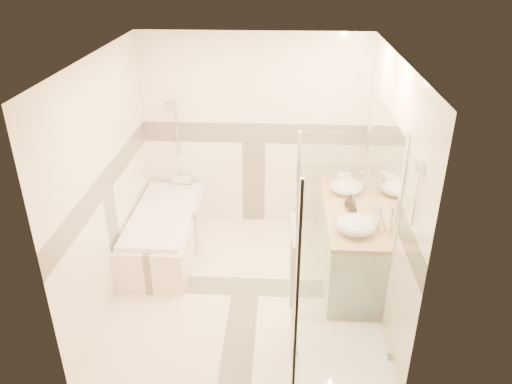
# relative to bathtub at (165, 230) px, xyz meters

# --- Properties ---
(room) EXTENTS (2.82, 3.02, 2.52)m
(room) POSITION_rel_bathtub_xyz_m (1.08, -0.64, 0.95)
(room) COLOR #FAE4C7
(room) RESTS_ON ground
(bathtub) EXTENTS (0.75, 1.70, 0.56)m
(bathtub) POSITION_rel_bathtub_xyz_m (0.00, 0.00, 0.00)
(bathtub) COLOR #FFE9CB
(bathtub) RESTS_ON ground
(vanity) EXTENTS (0.58, 1.62, 0.85)m
(vanity) POSITION_rel_bathtub_xyz_m (2.15, -0.35, 0.12)
(vanity) COLOR white
(vanity) RESTS_ON ground
(shower_enclosure) EXTENTS (0.96, 0.93, 2.04)m
(shower_enclosure) POSITION_rel_bathtub_xyz_m (1.86, -1.62, 0.20)
(shower_enclosure) COLOR #FFE9CB
(shower_enclosure) RESTS_ON ground
(vessel_sink_near) EXTENTS (0.37, 0.37, 0.15)m
(vessel_sink_near) POSITION_rel_bathtub_xyz_m (2.13, 0.04, 0.62)
(vessel_sink_near) COLOR white
(vessel_sink_near) RESTS_ON vanity
(vessel_sink_far) EXTENTS (0.40, 0.40, 0.16)m
(vessel_sink_far) POSITION_rel_bathtub_xyz_m (2.13, -0.82, 0.62)
(vessel_sink_far) COLOR white
(vessel_sink_far) RESTS_ON vanity
(faucet_near) EXTENTS (0.11, 0.03, 0.28)m
(faucet_near) POSITION_rel_bathtub_xyz_m (2.35, 0.04, 0.70)
(faucet_near) COLOR silver
(faucet_near) RESTS_ON vanity
(faucet_far) EXTENTS (0.12, 0.03, 0.28)m
(faucet_far) POSITION_rel_bathtub_xyz_m (2.35, -0.82, 0.71)
(faucet_far) COLOR silver
(faucet_far) RESTS_ON vanity
(amenity_bottle_a) EXTENTS (0.09, 0.09, 0.16)m
(amenity_bottle_a) POSITION_rel_bathtub_xyz_m (2.13, -0.52, 0.62)
(amenity_bottle_a) COLOR black
(amenity_bottle_a) RESTS_ON vanity
(amenity_bottle_b) EXTENTS (0.14, 0.14, 0.16)m
(amenity_bottle_b) POSITION_rel_bathtub_xyz_m (2.13, -0.33, 0.62)
(amenity_bottle_b) COLOR black
(amenity_bottle_b) RESTS_ON vanity
(folded_towels) EXTENTS (0.18, 0.28, 0.09)m
(folded_towels) POSITION_rel_bathtub_xyz_m (2.13, 0.28, 0.59)
(folded_towels) COLOR white
(folded_towels) RESTS_ON vanity
(rolled_towel) EXTENTS (0.25, 0.11, 0.11)m
(rolled_towel) POSITION_rel_bathtub_xyz_m (0.08, 0.76, 0.31)
(rolled_towel) COLOR white
(rolled_towel) RESTS_ON bathtub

